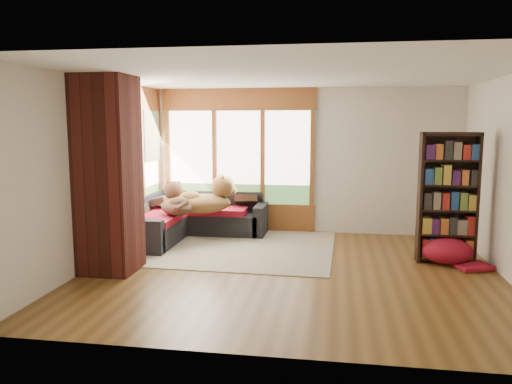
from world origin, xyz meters
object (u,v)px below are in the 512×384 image
(sectional_sofa, at_px, (187,220))
(dog_brindle, at_px, (176,197))
(pouf, at_px, (447,249))
(dog_tan, at_px, (208,193))
(area_rug, at_px, (222,246))
(bookshelf, at_px, (448,198))
(brick_chimney, at_px, (108,175))

(sectional_sofa, distance_m, dog_brindle, 0.60)
(sectional_sofa, relative_size, dog_brindle, 2.33)
(pouf, relative_size, dog_tan, 0.63)
(area_rug, height_order, bookshelf, bookshelf)
(area_rug, height_order, dog_brindle, dog_brindle)
(pouf, bearing_deg, dog_brindle, 172.16)
(sectional_sofa, height_order, pouf, sectional_sofa)
(area_rug, distance_m, pouf, 3.41)
(brick_chimney, relative_size, dog_brindle, 2.75)
(sectional_sofa, bearing_deg, area_rug, -41.11)
(bookshelf, bearing_deg, sectional_sofa, 167.47)
(brick_chimney, height_order, pouf, brick_chimney)
(brick_chimney, height_order, dog_tan, brick_chimney)
(bookshelf, height_order, dog_tan, bookshelf)
(brick_chimney, relative_size, dog_tan, 2.30)
(brick_chimney, distance_m, pouf, 4.81)
(sectional_sofa, bearing_deg, brick_chimney, -107.01)
(pouf, bearing_deg, dog_tan, 168.32)
(brick_chimney, distance_m, dog_brindle, 1.79)
(dog_tan, xyz_separation_m, dog_brindle, (-0.49, -0.19, -0.05))
(sectional_sofa, relative_size, pouf, 3.10)
(dog_brindle, bearing_deg, area_rug, -130.79)
(sectional_sofa, distance_m, dog_tan, 0.69)
(bookshelf, relative_size, dog_tan, 1.65)
(area_rug, height_order, dog_tan, dog_tan)
(pouf, bearing_deg, sectional_sofa, 166.95)
(brick_chimney, xyz_separation_m, dog_brindle, (0.37, 1.67, -0.53))
(brick_chimney, distance_m, bookshelf, 4.69)
(dog_brindle, bearing_deg, pouf, -127.36)
(area_rug, xyz_separation_m, pouf, (3.38, -0.42, 0.20))
(dog_tan, bearing_deg, sectional_sofa, 128.67)
(bookshelf, xyz_separation_m, dog_tan, (-3.68, 0.72, -0.12))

